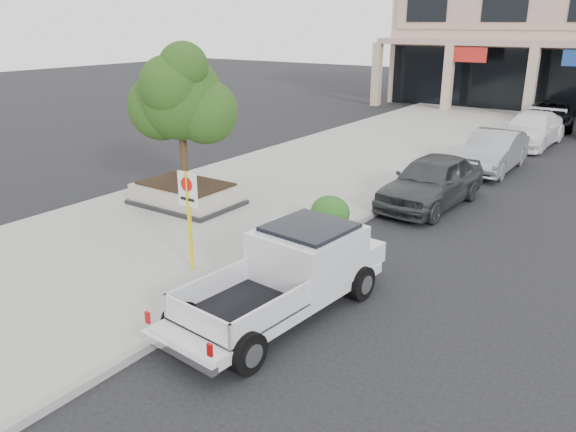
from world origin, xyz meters
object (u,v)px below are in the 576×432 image
Objects in this scene: curb_car_a at (431,181)px; curb_car_c at (531,129)px; no_parking_sign at (189,207)px; curb_car_d at (551,115)px; planter at (186,194)px; curb_car_b at (493,151)px; planter_tree at (187,97)px; pickup_truck at (278,278)px.

curb_car_c is (0.45, 11.40, -0.04)m from curb_car_a.
curb_car_a is (2.58, 8.03, -0.83)m from no_parking_sign.
planter is at bearing -114.35° from curb_car_d.
no_parking_sign is 0.50× the size of curb_car_b.
pickup_truck is at bearing -33.23° from planter_tree.
curb_car_a is (-0.17, 8.47, -0.02)m from pickup_truck.
curb_car_c reaches higher than planter.
planter_tree is 0.76× the size of curb_car_c.
curb_car_d is at bearing 94.97° from curb_car_c.
no_parking_sign is at bearing -104.32° from curb_car_d.
pickup_truck reaches higher than planter.
curb_car_b is (2.91, 13.64, -0.87)m from no_parking_sign.
curb_car_c is 5.60m from curb_car_d.
curb_car_a is 0.90× the size of curb_car_c.
planter_tree reaches higher than curb_car_b.
pickup_truck is 1.11× the size of curb_car_a.
planter_tree is at bearing 133.49° from no_parking_sign.
curb_car_a is 17.00m from curb_car_d.
no_parking_sign reaches higher than pickup_truck.
curb_car_b is at bearing -97.53° from curb_car_d.
no_parking_sign reaches higher than curb_car_c.
no_parking_sign is (3.55, -3.45, 1.16)m from planter.
planter_tree is at bearing 152.05° from pickup_truck.
pickup_truck reaches higher than curb_car_a.
curb_car_d is (0.10, 25.46, -0.12)m from pickup_truck.
curb_car_a is (6.13, 4.59, 0.33)m from planter.
curb_car_a reaches higher than curb_car_d.
planter is 0.61× the size of pickup_truck.
curb_car_a is at bearing 96.41° from pickup_truck.
no_parking_sign is 0.44× the size of pickup_truck.
planter is 0.63× the size of curb_car_d.
planter_tree is 1.74× the size of no_parking_sign.
planter is 0.69× the size of curb_car_b.
curb_car_c is at bearing 92.15° from curb_car_a.
pickup_truck is at bearing -98.06° from curb_car_d.
curb_car_d is (6.40, 21.58, 0.23)m from planter.
planter_tree is 0.86× the size of curb_car_b.
curb_car_c is at bearing 94.46° from pickup_truck.
curb_car_b is at bearing 94.62° from pickup_truck.
curb_car_c is (3.03, 19.43, -0.87)m from no_parking_sign.
pickup_truck is 19.87m from curb_car_c.
planter is at bearing 135.84° from no_parking_sign.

